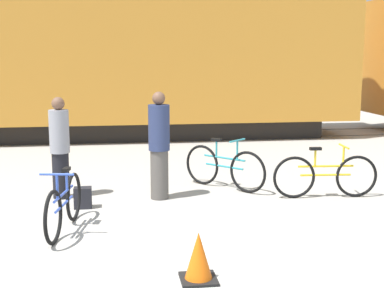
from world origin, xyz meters
The scene contains 11 objects.
ground_plane centered at (0.00, 0.00, 0.00)m, with size 80.00×80.00×0.00m, color #A8A399.
freight_train centered at (0.00, 9.79, 2.96)m, with size 40.63×2.94×5.60m.
rail_near centered at (0.00, 9.07, 0.01)m, with size 52.63×0.07×0.01m, color #4C4238.
rail_far centered at (0.00, 10.50, 0.01)m, with size 52.63×0.07×0.01m, color #4C4238.
bicycle_blue centered at (-1.46, 1.12, 0.38)m, with size 0.47×1.72×0.90m.
bicycle_yellow centered at (2.84, 2.31, 0.39)m, with size 1.83×0.46×0.91m.
bicycle_teal centered at (1.24, 3.20, 0.40)m, with size 1.25×1.35×0.95m.
person_in_navy centered at (0.00, 2.67, 0.92)m, with size 0.36×0.36×1.84m.
person_in_grey centered at (-1.68, 2.96, 0.88)m, with size 0.34×0.34×1.75m.
backpack centered at (-1.28, 2.26, 0.17)m, with size 0.28×0.20×0.34m.
traffic_cone centered at (0.13, -0.78, 0.25)m, with size 0.40×0.40×0.55m.
Camera 1 is at (-0.74, -6.25, 2.44)m, focal length 50.00 mm.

